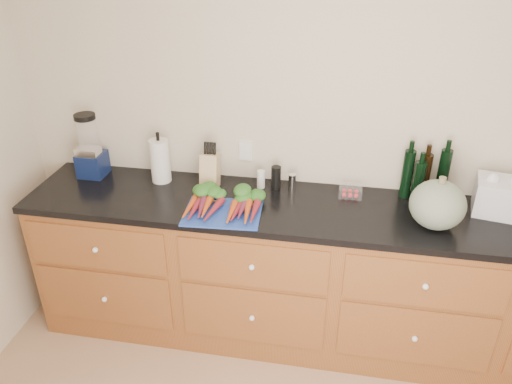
% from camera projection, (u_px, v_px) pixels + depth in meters
% --- Properties ---
extents(wall_back, '(4.10, 0.05, 2.60)m').
position_uv_depth(wall_back, '(348.00, 128.00, 2.88)').
color(wall_back, beige).
rests_on(wall_back, ground).
extents(cabinets, '(3.60, 0.64, 0.90)m').
position_uv_depth(cabinets, '(335.00, 280.00, 3.00)').
color(cabinets, brown).
rests_on(cabinets, ground).
extents(countertop, '(3.64, 0.62, 0.04)m').
position_uv_depth(countertop, '(341.00, 213.00, 2.78)').
color(countertop, black).
rests_on(countertop, cabinets).
extents(cutting_board, '(0.44, 0.34, 0.01)m').
position_uv_depth(cutting_board, '(223.00, 213.00, 2.73)').
color(cutting_board, '#2142A4').
rests_on(cutting_board, countertop).
extents(carrots, '(0.44, 0.33, 0.06)m').
position_uv_depth(carrots, '(225.00, 203.00, 2.76)').
color(carrots, '#C94A17').
rests_on(carrots, cutting_board).
extents(squash, '(0.29, 0.29, 0.26)m').
position_uv_depth(squash, '(438.00, 205.00, 2.57)').
color(squash, '#5E6E5C').
rests_on(squash, countertop).
extents(blender_appliance, '(0.16, 0.16, 0.40)m').
position_uv_depth(blender_appliance, '(90.00, 149.00, 3.07)').
color(blender_appliance, '#0E1941').
rests_on(blender_appliance, countertop).
extents(paper_towel, '(0.12, 0.12, 0.27)m').
position_uv_depth(paper_towel, '(160.00, 161.00, 3.02)').
color(paper_towel, silver).
rests_on(paper_towel, countertop).
extents(knife_block, '(0.10, 0.10, 0.21)m').
position_uv_depth(knife_block, '(210.00, 171.00, 2.97)').
color(knife_block, tan).
rests_on(knife_block, countertop).
extents(grinder_salt, '(0.05, 0.05, 0.11)m').
position_uv_depth(grinder_salt, '(261.00, 179.00, 2.98)').
color(grinder_salt, silver).
rests_on(grinder_salt, countertop).
extents(grinder_pepper, '(0.06, 0.06, 0.14)m').
position_uv_depth(grinder_pepper, '(276.00, 178.00, 2.96)').
color(grinder_pepper, black).
rests_on(grinder_pepper, countertop).
extents(canister_chrome, '(0.05, 0.05, 0.10)m').
position_uv_depth(canister_chrome, '(292.00, 182.00, 2.95)').
color(canister_chrome, white).
rests_on(canister_chrome, countertop).
extents(tomato_box, '(0.13, 0.10, 0.06)m').
position_uv_depth(tomato_box, '(350.00, 191.00, 2.90)').
color(tomato_box, white).
rests_on(tomato_box, countertop).
extents(bottles, '(0.26, 0.13, 0.31)m').
position_uv_depth(bottles, '(424.00, 177.00, 2.82)').
color(bottles, black).
rests_on(bottles, countertop).
extents(grocery_bag, '(0.30, 0.26, 0.19)m').
position_uv_depth(grocery_bag, '(501.00, 197.00, 2.70)').
color(grocery_bag, white).
rests_on(grocery_bag, countertop).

